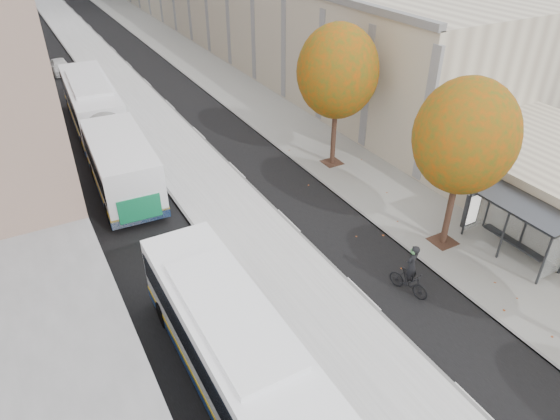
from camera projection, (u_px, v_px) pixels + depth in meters
bus_platform at (144, 113)px, 35.89m from camera, size 4.25×150.00×0.15m
sidewalk at (245, 95)px, 39.18m from camera, size 4.75×150.00×0.08m
bus_shelter at (523, 212)px, 20.93m from camera, size 1.90×4.40×2.53m
tree_c at (465, 137)px, 19.93m from camera, size 4.20×4.20×7.28m
tree_d at (338, 72)px, 26.45m from camera, size 4.40×4.40×7.60m
bus_far at (103, 126)px, 29.79m from camera, size 3.66×18.82×3.12m
cyclist at (410, 276)px, 19.50m from camera, size 0.94×1.84×2.27m
distant_car at (60, 66)px, 43.73m from camera, size 1.55×3.69×1.25m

